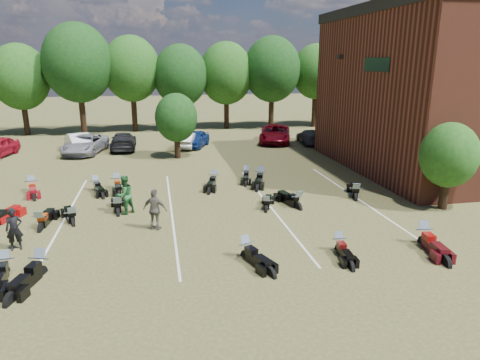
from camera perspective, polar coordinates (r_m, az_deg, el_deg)
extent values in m
plane|color=brown|center=(18.90, 0.46, -6.80)|extent=(160.00, 160.00, 0.00)
imported|color=silver|center=(38.21, -20.81, 4.82)|extent=(3.02, 4.84, 1.51)
imported|color=gray|center=(36.75, -19.95, 4.50)|extent=(3.55, 5.79, 1.50)
imported|color=black|center=(37.46, -15.29, 5.03)|extent=(2.06, 4.97, 1.44)
imported|color=navy|center=(37.46, -5.92, 5.46)|extent=(3.09, 4.40, 1.39)
imported|color=#A7A7A2|center=(37.19, -6.95, 5.29)|extent=(2.46, 4.18, 1.30)
imported|color=#5B0510|center=(39.46, 4.69, 6.16)|extent=(4.25, 6.31, 1.61)
imported|color=#3B3B40|center=(39.28, 9.33, 5.72)|extent=(2.27, 4.58, 1.28)
imported|color=black|center=(19.00, -27.89, -5.82)|extent=(0.70, 0.54, 1.70)
imported|color=#235F2C|center=(21.40, -15.14, -1.92)|extent=(1.19, 1.16, 1.93)
imported|color=#58544B|center=(19.07, -11.26, -3.90)|extent=(1.19, 0.87, 1.87)
cube|color=black|center=(31.85, 13.20, 15.70)|extent=(0.30, 0.40, 0.30)
cube|color=black|center=(27.41, 17.74, 14.44)|extent=(0.06, 3.00, 0.80)
cylinder|color=black|center=(48.05, -26.39, 7.78)|extent=(0.58, 0.58, 4.08)
ellipsoid|color=#1E4C19|center=(47.79, -27.02, 12.86)|extent=(6.00, 6.00, 6.90)
cylinder|color=black|center=(47.00, -20.46, 8.27)|extent=(0.57, 0.58, 4.08)
ellipsoid|color=#1E4C19|center=(46.73, -20.96, 13.49)|extent=(6.00, 6.00, 6.90)
cylinder|color=black|center=(46.47, -14.31, 8.69)|extent=(0.57, 0.58, 4.08)
ellipsoid|color=#1E4C19|center=(46.20, -14.67, 13.98)|extent=(6.00, 6.00, 6.90)
cylinder|color=black|center=(46.48, -8.08, 9.01)|extent=(0.58, 0.58, 4.08)
ellipsoid|color=#1E4C19|center=(46.20, -8.28, 14.31)|extent=(6.00, 6.00, 6.90)
cylinder|color=black|center=(47.01, -1.90, 9.23)|extent=(0.57, 0.58, 4.08)
ellipsoid|color=#1E4C19|center=(46.74, -1.95, 14.46)|extent=(6.00, 6.00, 6.90)
cylinder|color=black|center=(48.07, 4.07, 9.33)|extent=(0.57, 0.58, 4.08)
ellipsoid|color=#1E4C19|center=(47.80, 4.17, 14.46)|extent=(6.00, 6.00, 6.90)
cylinder|color=black|center=(49.61, 9.72, 9.35)|extent=(0.57, 0.58, 4.08)
ellipsoid|color=#1E4C19|center=(49.35, 9.96, 14.30)|extent=(6.00, 6.00, 6.90)
cylinder|color=black|center=(51.59, 14.99, 9.27)|extent=(0.58, 0.58, 4.08)
ellipsoid|color=#1E4C19|center=(51.34, 15.34, 14.03)|extent=(6.00, 6.00, 6.90)
cylinder|color=black|center=(53.96, 19.84, 9.14)|extent=(0.58, 0.58, 4.08)
ellipsoid|color=#1E4C19|center=(53.72, 20.26, 13.68)|extent=(6.00, 6.00, 6.90)
cylinder|color=black|center=(23.78, 25.57, -1.47)|extent=(0.24, 0.24, 1.71)
sphere|color=#1E4C19|center=(23.34, 26.11, 3.01)|extent=(2.80, 2.80, 2.80)
cylinder|color=black|center=(33.25, -8.35, 4.55)|extent=(0.24, 0.24, 1.90)
sphere|color=#1E4C19|center=(32.91, -8.50, 8.23)|extent=(3.20, 3.20, 3.20)
cube|color=silver|center=(21.82, -22.38, -4.89)|extent=(0.10, 14.00, 0.01)
cube|color=silver|center=(21.37, -9.11, -4.30)|extent=(0.10, 14.00, 0.01)
cube|color=silver|center=(22.07, 3.99, -3.49)|extent=(0.10, 14.00, 0.01)
cube|color=silver|center=(23.82, 15.70, -2.61)|extent=(0.10, 14.00, 0.01)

